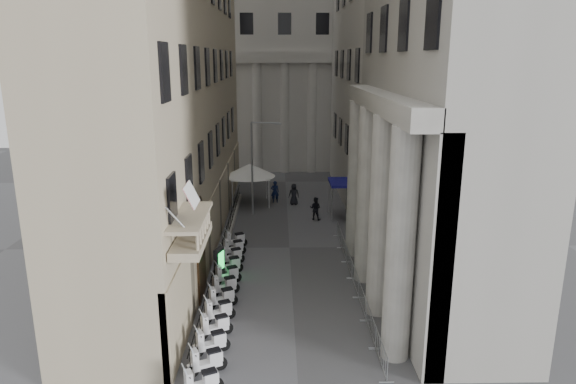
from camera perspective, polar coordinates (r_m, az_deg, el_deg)
name	(u,v)px	position (r m, az deg, el deg)	size (l,w,h in m)	color
far_building	(284,36)	(61.69, -0.44, 16.98)	(22.00, 10.00, 30.00)	#B3AFA9
iron_fence	(225,255)	(34.21, -7.06, -6.91)	(0.30, 28.00, 1.40)	black
blue_awning	(339,217)	(41.85, 5.65, -2.80)	(1.60, 3.00, 3.00)	navy
flag	(200,371)	(22.69, -9.73, -19.05)	(1.00, 1.40, 8.20)	#9E0C11
scooter_1	(207,373)	(22.54, -8.94, -19.27)	(0.56, 1.40, 1.50)	silver
scooter_2	(212,354)	(23.73, -8.46, -17.34)	(0.56, 1.40, 1.50)	silver
scooter_3	(216,336)	(24.95, -8.04, -15.60)	(0.56, 1.40, 1.50)	silver
scooter_4	(219,321)	(26.19, -7.66, -14.02)	(0.56, 1.40, 1.50)	silver
scooter_5	(222,307)	(27.45, -7.33, -12.59)	(0.56, 1.40, 1.50)	silver
scooter_6	(225,295)	(28.73, -7.02, -11.28)	(0.56, 1.40, 1.50)	silver
scooter_7	(227,284)	(30.02, -6.75, -10.08)	(0.56, 1.40, 1.50)	silver
scooter_8	(230,273)	(31.32, -6.50, -8.98)	(0.56, 1.40, 1.50)	silver
scooter_9	(232,264)	(32.64, -6.27, -7.97)	(0.56, 1.40, 1.50)	silver
scooter_10	(234,256)	(33.96, -6.06, -7.04)	(0.56, 1.40, 1.50)	silver
scooter_11	(235,248)	(35.29, -5.86, -6.18)	(0.56, 1.40, 1.50)	silver
barrier_0	(381,365)	(23.09, 10.27, -18.42)	(0.60, 2.40, 1.10)	#ABAEB3
barrier_1	(370,334)	(25.18, 9.14, -15.34)	(0.60, 2.40, 1.10)	#ABAEB3
barrier_2	(362,309)	(27.34, 8.21, -12.74)	(0.60, 2.40, 1.10)	#ABAEB3
barrier_3	(355,288)	(29.55, 7.44, -10.52)	(0.60, 2.40, 1.10)	#ABAEB3
barrier_4	(349,270)	(31.81, 6.78, -8.61)	(0.60, 2.40, 1.10)	#ABAEB3
barrier_5	(344,255)	(34.10, 6.21, -6.96)	(0.60, 2.40, 1.10)	#ABAEB3
barrier_6	(339,242)	(36.41, 5.72, -5.51)	(0.60, 2.40, 1.10)	#ABAEB3
security_tent	(251,171)	(44.72, -4.10, 2.37)	(4.45, 4.45, 3.61)	silver
street_lamp	(255,161)	(41.29, -3.66, 3.49)	(2.47, 0.68, 7.65)	gray
info_kiosk	(219,264)	(30.32, -7.64, -7.88)	(0.55, 0.93, 1.89)	black
pedestrian_a	(275,192)	(45.62, -1.46, 0.03)	(0.72, 0.47, 1.97)	#0E1739
pedestrian_b	(315,208)	(40.85, 3.05, -1.83)	(0.90, 0.70, 1.85)	black
pedestrian_c	(294,194)	(44.95, 0.66, -0.25)	(0.92, 0.60, 1.88)	black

